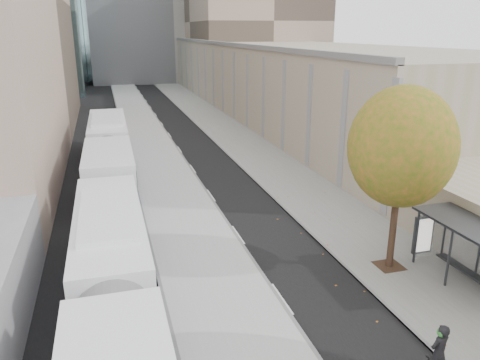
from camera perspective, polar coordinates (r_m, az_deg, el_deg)
name	(u,v)px	position (r m, az deg, el deg)	size (l,w,h in m)	color
bus_platform	(154,153)	(38.66, -10.44, 3.20)	(4.25, 150.00, 0.15)	#ACACAC
sidewalk	(248,147)	(40.20, 0.99, 4.00)	(4.75, 150.00, 0.08)	gray
building_tan	(264,71)	(70.37, 2.95, 13.18)	(18.00, 92.00, 8.00)	gray
building_far_block	(166,2)	(99.36, -8.99, 20.68)	(30.00, 18.00, 30.00)	gray
bus_shelter	(472,234)	(20.07, 26.47, -5.88)	(1.90, 4.40, 2.53)	#383A3F
tree_c	(402,147)	(19.35, 19.12, 3.80)	(4.20, 4.20, 7.28)	black
bus_near	(113,299)	(15.59, -15.18, -13.78)	(2.67, 17.65, 2.94)	white
bus_far	(109,150)	(33.54, -15.71, 3.49)	(3.02, 18.84, 3.13)	white
distant_car	(106,128)	(47.33, -16.06, 6.15)	(1.49, 3.69, 1.26)	white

